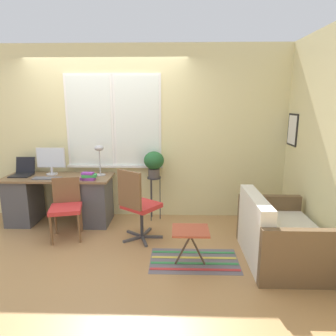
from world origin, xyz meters
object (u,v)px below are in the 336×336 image
at_px(laptop, 23,172).
at_px(folding_stool, 190,233).
at_px(book_stack, 88,176).
at_px(couch_loveseat, 279,238).
at_px(monitor, 51,160).
at_px(desk_chair_wooden, 66,206).
at_px(keyboard, 47,178).
at_px(potted_plant, 154,162).
at_px(mouse, 64,178).
at_px(desk_lamp, 99,153).
at_px(office_chair_swivel, 137,203).
at_px(plant_stand, 154,184).

relative_size(laptop, folding_stool, 0.73).
distance_m(book_stack, couch_loveseat, 2.67).
bearing_deg(monitor, laptop, -171.69).
bearing_deg(desk_chair_wooden, folding_stool, -36.04).
bearing_deg(keyboard, monitor, 97.54).
height_order(monitor, potted_plant, monitor).
bearing_deg(laptop, folding_stool, -26.37).
xyz_separation_m(keyboard, potted_plant, (1.55, 0.33, 0.18)).
distance_m(mouse, potted_plant, 1.34).
xyz_separation_m(monitor, keyboard, (0.04, -0.28, -0.22)).
height_order(laptop, desk_lamp, desk_lamp).
distance_m(office_chair_swivel, plant_stand, 0.77).
bearing_deg(plant_stand, desk_chair_wooden, -150.07).
height_order(laptop, monitor, monitor).
xyz_separation_m(keyboard, couch_loveseat, (3.11, -0.90, -0.47)).
bearing_deg(plant_stand, laptop, -176.69).
distance_m(monitor, desk_chair_wooden, 0.91).
distance_m(office_chair_swivel, folding_stool, 0.93).
distance_m(monitor, potted_plant, 1.59).
height_order(keyboard, desk_lamp, desk_lamp).
relative_size(keyboard, mouse, 6.50).
relative_size(monitor, keyboard, 1.08).
height_order(laptop, folding_stool, laptop).
bearing_deg(laptop, desk_lamp, 1.49).
relative_size(desk_lamp, couch_loveseat, 0.40).
height_order(mouse, folding_stool, mouse).
bearing_deg(laptop, office_chair_swivel, -19.01).
xyz_separation_m(monitor, office_chair_swivel, (1.42, -0.70, -0.45)).
relative_size(desk_lamp, office_chair_swivel, 0.47).
relative_size(mouse, folding_stool, 0.14).
distance_m(mouse, office_chair_swivel, 1.21).
bearing_deg(desk_chair_wooden, keyboard, 125.03).
bearing_deg(desk_chair_wooden, couch_loveseat, -25.02).
xyz_separation_m(desk_chair_wooden, potted_plant, (1.16, 0.67, 0.48)).
height_order(desk_lamp, potted_plant, desk_lamp).
height_order(mouse, plant_stand, mouse).
xyz_separation_m(desk_lamp, office_chair_swivel, (0.65, -0.67, -0.57)).
bearing_deg(potted_plant, couch_loveseat, -38.26).
height_order(monitor, desk_chair_wooden, monitor).
relative_size(keyboard, office_chair_swivel, 0.41).
bearing_deg(mouse, desk_chair_wooden, -69.29).
xyz_separation_m(plant_stand, potted_plant, (-0.00, 0.00, 0.35)).
bearing_deg(plant_stand, desk_lamp, -174.06).
distance_m(potted_plant, folding_stool, 1.56).
xyz_separation_m(desk_lamp, desk_chair_wooden, (-0.34, -0.59, -0.64)).
distance_m(desk_chair_wooden, plant_stand, 1.35).
height_order(office_chair_swivel, couch_loveseat, office_chair_swivel).
bearing_deg(laptop, plant_stand, 3.31).
xyz_separation_m(laptop, potted_plant, (2.01, 0.12, 0.14)).
xyz_separation_m(desk_chair_wooden, couch_loveseat, (2.72, -0.56, -0.17)).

